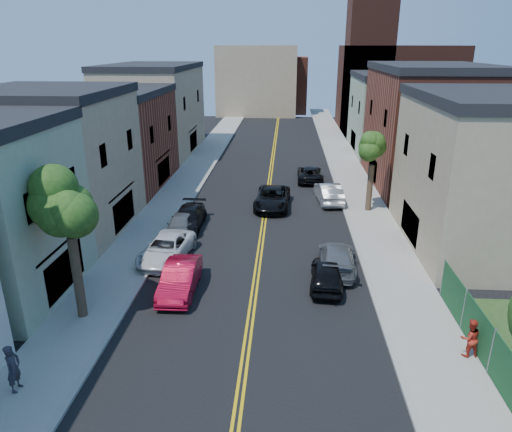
% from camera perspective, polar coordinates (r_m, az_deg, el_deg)
% --- Properties ---
extents(sidewalk_left, '(3.20, 100.00, 0.15)m').
position_cam_1_polar(sidewalk_left, '(47.06, -7.94, 5.15)').
color(sidewalk_left, gray).
rests_on(sidewalk_left, ground).
extents(sidewalk_right, '(3.20, 100.00, 0.15)m').
position_cam_1_polar(sidewalk_right, '(46.55, 11.55, 4.76)').
color(sidewalk_right, gray).
rests_on(sidewalk_right, ground).
extents(curb_left, '(0.30, 100.00, 0.15)m').
position_cam_1_polar(curb_left, '(46.74, -5.83, 5.13)').
color(curb_left, gray).
rests_on(curb_left, ground).
extents(curb_right, '(0.30, 100.00, 0.15)m').
position_cam_1_polar(curb_right, '(46.35, 9.40, 4.83)').
color(curb_right, gray).
rests_on(curb_right, ground).
extents(bldg_left_tan_near, '(9.00, 10.00, 9.00)m').
position_cam_1_polar(bldg_left_tan_near, '(34.19, -23.45, 5.60)').
color(bldg_left_tan_near, '#998466').
rests_on(bldg_left_tan_near, ground).
extents(bldg_left_brick, '(9.00, 12.00, 8.00)m').
position_cam_1_polar(bldg_left_brick, '(44.12, -17.09, 8.68)').
color(bldg_left_brick, brown).
rests_on(bldg_left_brick, ground).
extents(bldg_left_tan_far, '(9.00, 16.00, 9.50)m').
position_cam_1_polar(bldg_left_tan_far, '(57.14, -12.32, 12.32)').
color(bldg_left_tan_far, '#998466').
rests_on(bldg_left_tan_far, ground).
extents(bldg_right_tan, '(9.00, 12.00, 9.00)m').
position_cam_1_polar(bldg_right_tan, '(32.05, 26.65, 4.23)').
color(bldg_right_tan, '#998466').
rests_on(bldg_right_tan, ground).
extents(bldg_right_brick, '(9.00, 14.00, 10.00)m').
position_cam_1_polar(bldg_right_brick, '(44.88, 20.17, 9.83)').
color(bldg_right_brick, brown).
rests_on(bldg_right_brick, ground).
extents(bldg_right_palegrn, '(9.00, 12.00, 8.50)m').
position_cam_1_polar(bldg_right_palegrn, '(58.41, 16.41, 11.64)').
color(bldg_right_palegrn, gray).
rests_on(bldg_right_palegrn, ground).
extents(church, '(16.20, 14.20, 22.60)m').
position_cam_1_polar(church, '(73.26, 16.02, 15.63)').
color(church, '#4C2319').
rests_on(church, ground).
extents(backdrop_left, '(14.00, 8.00, 12.00)m').
position_cam_1_polar(backdrop_left, '(86.89, 0.11, 16.16)').
color(backdrop_left, '#998466').
rests_on(backdrop_left, ground).
extents(backdrop_center, '(10.00, 8.00, 10.00)m').
position_cam_1_polar(backdrop_center, '(90.80, 2.89, 15.67)').
color(backdrop_center, brown).
rests_on(backdrop_center, ground).
extents(fence_right, '(0.04, 15.00, 1.90)m').
position_cam_1_polar(fence_right, '(19.55, 28.43, -17.03)').
color(fence_right, '#143F1E').
rests_on(fence_right, sidewalk_right).
extents(tree_left_mid, '(5.20, 5.20, 9.29)m').
position_cam_1_polar(tree_left_mid, '(21.48, -22.33, 3.64)').
color(tree_left_mid, '#392F1C').
rests_on(tree_left_mid, sidewalk_left).
extents(tree_right_far, '(4.40, 4.40, 8.03)m').
position_cam_1_polar(tree_right_far, '(35.68, 14.24, 9.27)').
color(tree_right_far, '#392F1C').
rests_on(tree_right_far, sidewalk_right).
extents(red_sedan, '(1.69, 4.69, 1.54)m').
position_cam_1_polar(red_sedan, '(24.71, -9.25, -7.51)').
color(red_sedan, '#AE0B28').
rests_on(red_sedan, ground).
extents(white_pickup, '(2.94, 5.36, 1.42)m').
position_cam_1_polar(white_pickup, '(28.41, -10.88, -3.93)').
color(white_pickup, silver).
rests_on(white_pickup, ground).
extents(grey_car_left, '(1.76, 4.17, 1.41)m').
position_cam_1_polar(grey_car_left, '(32.05, -9.13, -0.99)').
color(grey_car_left, '#4F5255').
rests_on(grey_car_left, ground).
extents(black_car_left, '(2.07, 5.04, 1.46)m').
position_cam_1_polar(black_car_left, '(32.97, -8.28, -0.28)').
color(black_car_left, black).
rests_on(black_car_left, ground).
extents(grey_car_right, '(2.32, 5.12, 1.45)m').
position_cam_1_polar(grey_car_right, '(27.10, 9.81, -5.04)').
color(grey_car_right, '#5A5D62').
rests_on(grey_car_right, ground).
extents(black_car_right, '(2.04, 4.36, 1.45)m').
position_cam_1_polar(black_car_right, '(25.22, 8.63, -6.99)').
color(black_car_right, black).
rests_on(black_car_right, ground).
extents(silver_car_right, '(2.23, 5.04, 1.61)m').
position_cam_1_polar(silver_car_right, '(38.53, 8.85, 2.84)').
color(silver_car_right, '#A5A9AD').
rests_on(silver_car_right, ground).
extents(dark_car_right_far, '(2.37, 5.05, 1.40)m').
position_cam_1_polar(dark_car_right_far, '(44.48, 6.61, 5.16)').
color(dark_car_right_far, black).
rests_on(dark_car_right_far, ground).
extents(black_suv_lane, '(2.88, 5.74, 1.56)m').
position_cam_1_polar(black_suv_lane, '(36.84, 2.01, 2.22)').
color(black_suv_lane, black).
rests_on(black_suv_lane, ground).
extents(pedestrian_left, '(0.46, 0.69, 1.88)m').
position_cam_1_polar(pedestrian_left, '(19.93, -27.50, -16.15)').
color(pedestrian_left, '#29272F').
rests_on(pedestrian_left, sidewalk_left).
extents(pedestrian_right, '(0.92, 0.78, 1.68)m').
position_cam_1_polar(pedestrian_right, '(21.38, 24.63, -13.36)').
color(pedestrian_right, '#B62A1C').
rests_on(pedestrian_right, sidewalk_right).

